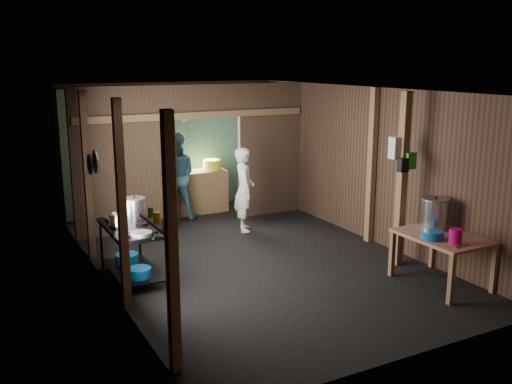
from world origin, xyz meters
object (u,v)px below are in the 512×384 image
stove_pot_large (135,209)px  yellow_tub (212,165)px  cook (244,190)px  pink_bucket (455,236)px  gas_range (132,253)px  prep_table (441,260)px  stock_pot (435,214)px

stove_pot_large → yellow_tub: stove_pot_large is taller
cook → pink_bucket: bearing=-144.3°
gas_range → prep_table: bearing=-30.0°
prep_table → yellow_tub: size_ratio=3.29×
stock_pot → prep_table: bearing=-112.7°
stock_pot → pink_bucket: (-0.27, -0.64, -0.11)m
stove_pot_large → yellow_tub: size_ratio=0.88×
yellow_tub → stock_pot: bearing=-74.8°
pink_bucket → gas_range: bearing=145.3°
prep_table → yellow_tub: bearing=102.9°
stove_pot_large → pink_bucket: size_ratio=1.61×
gas_range → pink_bucket: 4.37m
gas_range → stove_pot_large: 0.67m
pink_bucket → stove_pot_large: bearing=140.1°
gas_range → pink_bucket: pink_bucket is taller
stove_pot_large → stock_pot: stock_pot is taller
gas_range → yellow_tub: (2.53, 3.00, 0.56)m
prep_table → stock_pot: size_ratio=2.61×
gas_range → cook: 2.87m
prep_table → cook: 3.79m
stock_pot → cook: cook is taller
gas_range → stock_pot: size_ratio=2.92×
gas_range → cook: size_ratio=0.88×
gas_range → yellow_tub: 3.96m
prep_table → stock_pot: stock_pot is taller
stove_pot_large → pink_bucket: stove_pot_large is taller
yellow_tub → cook: size_ratio=0.24×
pink_bucket → yellow_tub: (-1.04, 5.47, 0.15)m
stove_pot_large → cook: (2.30, 1.04, -0.17)m
yellow_tub → cook: cook is taller
pink_bucket → yellow_tub: size_ratio=0.55×
prep_table → stock_pot: 0.65m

